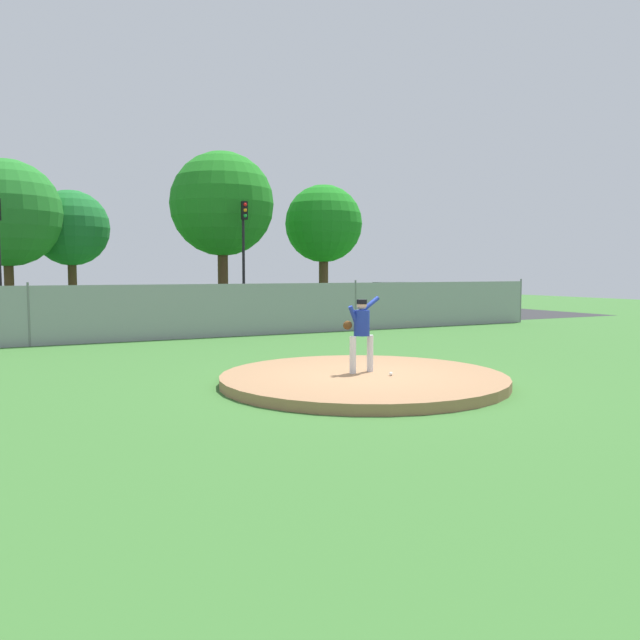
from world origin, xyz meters
The scene contains 16 objects.
ground_plane centered at (0.00, 6.00, 0.00)m, with size 80.00×80.00×0.00m, color #386B2D.
asphalt_strip centered at (0.00, 14.50, 0.00)m, with size 44.00×7.00×0.01m, color #2B2B2D.
pitchers_mound centered at (0.00, 0.00, 0.10)m, with size 5.72×5.72×0.20m, color #99704C.
pitcher_youth centered at (0.07, 0.20, 1.11)m, with size 0.83×0.32×1.55m.
baseball centered at (0.39, -0.41, 0.23)m, with size 0.07×0.07×0.07m, color white.
chainlink_fence centered at (0.00, 10.00, 0.92)m, with size 28.48×0.07×1.93m.
parked_car_navy centered at (7.18, 14.99, 0.77)m, with size 1.79×4.34×1.61m.
parked_car_silver centered at (-1.38, 14.16, 0.82)m, with size 2.11×4.31×1.72m.
parked_car_burgundy centered at (-5.92, 15.00, 0.79)m, with size 2.08×4.19×1.66m.
parked_car_slate centered at (10.47, 14.05, 0.82)m, with size 2.04×4.16×1.75m.
traffic_cone_orange centered at (4.41, 11.66, 0.26)m, with size 0.40×0.40×0.55m.
traffic_light_far centered at (4.46, 18.91, 3.86)m, with size 0.28×0.46×5.73m.
tree_broad_right centered at (-6.04, 22.76, 5.03)m, with size 5.08×5.08×7.58m.
tree_tall_centre centered at (-3.06, 24.21, 4.49)m, with size 3.90×3.90×6.47m.
tree_slender_far centered at (4.46, 22.26, 5.90)m, with size 5.63×5.63×8.74m.
tree_broad_left centered at (11.16, 23.19, 5.13)m, with size 4.67×4.67×7.51m.
Camera 1 is at (-6.40, -10.60, 2.23)m, focal length 35.00 mm.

